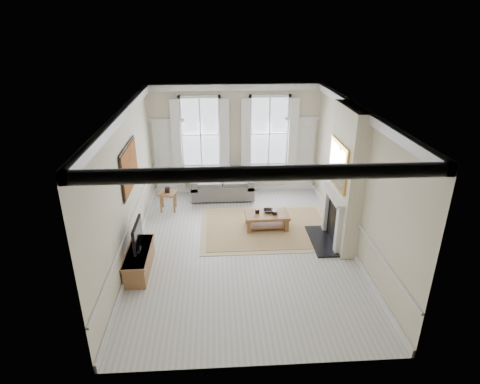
{
  "coord_description": "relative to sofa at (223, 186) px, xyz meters",
  "views": [
    {
      "loc": [
        -0.59,
        -8.38,
        5.16
      ],
      "look_at": [
        -0.03,
        0.58,
        1.25
      ],
      "focal_mm": 30.0,
      "sensor_mm": 36.0,
      "label": 1
    }
  ],
  "objects": [
    {
      "name": "left_wall",
      "position": [
        -2.18,
        -3.11,
        1.34
      ],
      "size": [
        0.0,
        7.2,
        7.2
      ],
      "primitive_type": "plane",
      "rotation": [
        1.57,
        0.0,
        1.57
      ],
      "color": "beige",
      "rests_on": "floor"
    },
    {
      "name": "tv",
      "position": [
        -1.9,
        -3.88,
        0.54
      ],
      "size": [
        0.08,
        0.9,
        0.68
      ],
      "color": "black",
      "rests_on": "tv_stand"
    },
    {
      "name": "window_right",
      "position": [
        1.47,
        0.44,
        1.54
      ],
      "size": [
        1.26,
        0.2,
        2.2
      ],
      "primitive_type": null,
      "color": "#B2BCC6",
      "rests_on": "back_wall"
    },
    {
      "name": "door_left",
      "position": [
        -1.63,
        0.45,
        0.79
      ],
      "size": [
        0.9,
        0.08,
        2.3
      ],
      "primitive_type": "cube",
      "color": "silver",
      "rests_on": "floor"
    },
    {
      "name": "rug",
      "position": [
        1.12,
        -2.12,
        -0.35
      ],
      "size": [
        3.5,
        2.6,
        0.02
      ],
      "primitive_type": "cube",
      "color": "tan",
      "rests_on": "floor"
    },
    {
      "name": "ceramic_pot_a",
      "position": [
        0.87,
        -2.07,
        0.12
      ],
      "size": [
        0.12,
        0.12,
        0.12
      ],
      "primitive_type": "cylinder",
      "color": "black",
      "rests_on": "coffee_table"
    },
    {
      "name": "hearth",
      "position": [
        2.42,
        -2.91,
        -0.34
      ],
      "size": [
        0.55,
        1.5,
        0.05
      ],
      "primitive_type": "cube",
      "color": "black",
      "rests_on": "floor"
    },
    {
      "name": "chimney_breast",
      "position": [
        2.84,
        -2.91,
        1.34
      ],
      "size": [
        0.35,
        1.7,
        3.38
      ],
      "primitive_type": "cube",
      "color": "beige",
      "rests_on": "floor"
    },
    {
      "name": "side_table",
      "position": [
        -1.6,
        -0.83,
        0.09
      ],
      "size": [
        0.57,
        0.57,
        0.56
      ],
      "rotation": [
        0.0,
        0.0,
        -0.28
      ],
      "color": "brown",
      "rests_on": "floor"
    },
    {
      "name": "ceramic_pot_b",
      "position": [
        1.32,
        -2.17,
        0.12
      ],
      "size": [
        0.14,
        0.14,
        0.1
      ],
      "primitive_type": "cylinder",
      "color": "black",
      "rests_on": "coffee_table"
    },
    {
      "name": "floor",
      "position": [
        0.42,
        -3.11,
        -0.36
      ],
      "size": [
        7.2,
        7.2,
        0.0
      ],
      "primitive_type": "plane",
      "color": "#B7B5AD",
      "rests_on": "ground"
    },
    {
      "name": "tv_stand",
      "position": [
        -1.92,
        -3.88,
        -0.11
      ],
      "size": [
        0.46,
        1.42,
        0.51
      ],
      "primitive_type": "cube",
      "color": "brown",
      "rests_on": "floor"
    },
    {
      "name": "coffee_table",
      "position": [
        1.12,
        -2.12,
        -0.01
      ],
      "size": [
        1.16,
        0.69,
        0.43
      ],
      "rotation": [
        0.0,
        0.0,
        0.02
      ],
      "color": "brown",
      "rests_on": "rug"
    },
    {
      "name": "back_wall",
      "position": [
        0.42,
        0.49,
        1.34
      ],
      "size": [
        5.2,
        0.0,
        5.2
      ],
      "primitive_type": "plane",
      "rotation": [
        1.57,
        0.0,
        0.0
      ],
      "color": "beige",
      "rests_on": "floor"
    },
    {
      "name": "bowl",
      "position": [
        1.17,
        -2.02,
        0.1
      ],
      "size": [
        0.29,
        0.29,
        0.07
      ],
      "primitive_type": "imported",
      "rotation": [
        0.0,
        0.0,
        -0.09
      ],
      "color": "black",
      "rests_on": "coffee_table"
    },
    {
      "name": "painting",
      "position": [
        -2.14,
        -2.81,
        1.69
      ],
      "size": [
        0.05,
        1.66,
        1.06
      ],
      "primitive_type": "cube",
      "color": "#9E611B",
      "rests_on": "left_wall"
    },
    {
      "name": "sofa",
      "position": [
        0.0,
        0.0,
        0.0
      ],
      "size": [
        1.89,
        0.92,
        0.87
      ],
      "color": "#595957",
      "rests_on": "floor"
    },
    {
      "name": "right_wall",
      "position": [
        3.02,
        -3.11,
        1.34
      ],
      "size": [
        0.0,
        7.2,
        7.2
      ],
      "primitive_type": "plane",
      "rotation": [
        1.57,
        0.0,
        -1.57
      ],
      "color": "beige",
      "rests_on": "floor"
    },
    {
      "name": "ceiling",
      "position": [
        0.42,
        -3.11,
        3.04
      ],
      "size": [
        7.2,
        7.2,
        0.0
      ],
      "primitive_type": "plane",
      "rotation": [
        3.14,
        0.0,
        0.0
      ],
      "color": "white",
      "rests_on": "back_wall"
    },
    {
      "name": "door_right",
      "position": [
        2.47,
        0.45,
        0.79
      ],
      "size": [
        0.9,
        0.08,
        2.3
      ],
      "primitive_type": "cube",
      "color": "silver",
      "rests_on": "floor"
    },
    {
      "name": "mirror",
      "position": [
        2.63,
        -2.91,
        1.69
      ],
      "size": [
        0.06,
        1.26,
        1.06
      ],
      "primitive_type": "cube",
      "color": "gold",
      "rests_on": "chimney_breast"
    },
    {
      "name": "window_left",
      "position": [
        -0.63,
        0.44,
        1.54
      ],
      "size": [
        1.26,
        0.2,
        2.2
      ],
      "primitive_type": null,
      "color": "#B2BCC6",
      "rests_on": "back_wall"
    },
    {
      "name": "fireplace",
      "position": [
        2.62,
        -2.91,
        0.37
      ],
      "size": [
        0.21,
        1.45,
        1.33
      ],
      "color": "silver",
      "rests_on": "floor"
    }
  ]
}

